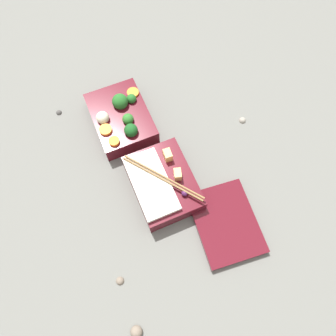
{
  "coord_description": "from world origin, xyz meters",
  "views": [
    {
      "loc": [
        0.38,
        -0.1,
        0.8
      ],
      "look_at": [
        0.08,
        0.03,
        0.05
      ],
      "focal_mm": 35.0,
      "sensor_mm": 36.0,
      "label": 1
    }
  ],
  "objects": [
    {
      "name": "bento_tray_rice",
      "position": [
        0.1,
        0.01,
        0.03
      ],
      "size": [
        0.2,
        0.15,
        0.08
      ],
      "color": "#510F19",
      "rests_on": "ground_plane"
    },
    {
      "name": "bento_lid",
      "position": [
        0.25,
        0.11,
        0.01
      ],
      "size": [
        0.21,
        0.17,
        0.02
      ],
      "primitive_type": "cube",
      "rotation": [
        0.0,
        0.0,
        -0.1
      ],
      "color": "#510F19",
      "rests_on": "ground_plane"
    },
    {
      "name": "pebble_2",
      "position": [
        0.01,
        0.3,
        0.0
      ],
      "size": [
        0.02,
        0.02,
        0.02
      ],
      "primitive_type": "sphere",
      "color": "gray",
      "rests_on": "ground_plane"
    },
    {
      "name": "pebble_3",
      "position": [
        -0.23,
        -0.18,
        0.0
      ],
      "size": [
        0.02,
        0.02,
        0.02
      ],
      "primitive_type": "sphere",
      "color": "#474442",
      "rests_on": "ground_plane"
    },
    {
      "name": "pebble_1",
      "position": [
        0.39,
        -0.18,
        0.01
      ],
      "size": [
        0.03,
        0.03,
        0.03
      ],
      "primitive_type": "sphere",
      "color": "#7A6B5B",
      "rests_on": "ground_plane"
    },
    {
      "name": "bento_tray_vegetable",
      "position": [
        -0.12,
        -0.02,
        0.03
      ],
      "size": [
        0.2,
        0.15,
        0.08
      ],
      "color": "#510F19",
      "rests_on": "ground_plane"
    },
    {
      "name": "pebble_0",
      "position": [
        0.28,
        -0.17,
        0.0
      ],
      "size": [
        0.02,
        0.02,
        0.02
      ],
      "primitive_type": "sphere",
      "color": "#7A6B5B",
      "rests_on": "ground_plane"
    },
    {
      "name": "ground_plane",
      "position": [
        0.0,
        0.0,
        0.0
      ],
      "size": [
        3.0,
        3.0,
        0.0
      ],
      "primitive_type": "plane",
      "color": "slate"
    }
  ]
}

